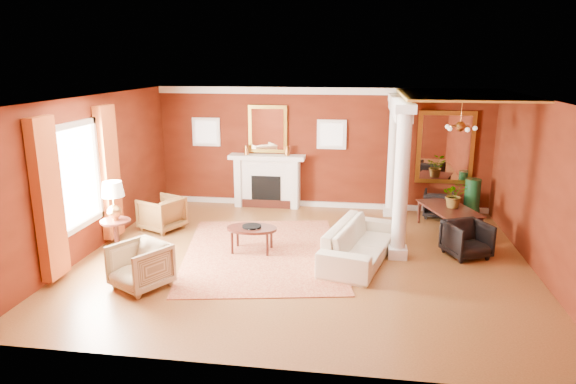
% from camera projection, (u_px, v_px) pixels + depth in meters
% --- Properties ---
extents(ground, '(8.00, 8.00, 0.00)m').
position_uv_depth(ground, '(304.00, 258.00, 9.41)').
color(ground, brown).
rests_on(ground, ground).
extents(room_shell, '(8.04, 7.04, 2.92)m').
position_uv_depth(room_shell, '(305.00, 150.00, 8.90)').
color(room_shell, '#621F0D').
rests_on(room_shell, ground).
extents(fireplace, '(1.85, 0.42, 1.29)m').
position_uv_depth(fireplace, '(267.00, 181.00, 12.61)').
color(fireplace, white).
rests_on(fireplace, ground).
extents(overmantel_mirror, '(0.95, 0.07, 1.15)m').
position_uv_depth(overmantel_mirror, '(268.00, 129.00, 12.42)').
color(overmantel_mirror, gold).
rests_on(overmantel_mirror, fireplace).
extents(flank_window_left, '(0.70, 0.07, 0.70)m').
position_uv_depth(flank_window_left, '(206.00, 132.00, 12.68)').
color(flank_window_left, white).
rests_on(flank_window_left, room_shell).
extents(flank_window_right, '(0.70, 0.07, 0.70)m').
position_uv_depth(flank_window_right, '(332.00, 134.00, 12.24)').
color(flank_window_right, white).
rests_on(flank_window_right, room_shell).
extents(left_window, '(0.21, 2.55, 2.60)m').
position_uv_depth(left_window, '(81.00, 183.00, 9.03)').
color(left_window, white).
rests_on(left_window, room_shell).
extents(column_front, '(0.36, 0.36, 2.80)m').
position_uv_depth(column_front, '(401.00, 182.00, 9.10)').
color(column_front, white).
rests_on(column_front, ground).
extents(column_back, '(0.36, 0.36, 2.80)m').
position_uv_depth(column_back, '(394.00, 155.00, 11.68)').
color(column_back, white).
rests_on(column_back, ground).
extents(header_beam, '(0.30, 3.20, 0.32)m').
position_uv_depth(header_beam, '(399.00, 106.00, 10.33)').
color(header_beam, white).
rests_on(header_beam, column_front).
extents(amber_ceiling, '(2.30, 3.40, 0.04)m').
position_uv_depth(amber_ceiling, '(461.00, 95.00, 9.96)').
color(amber_ceiling, gold).
rests_on(amber_ceiling, room_shell).
extents(dining_mirror, '(1.30, 0.07, 1.70)m').
position_uv_depth(dining_mirror, '(445.00, 148.00, 11.91)').
color(dining_mirror, gold).
rests_on(dining_mirror, room_shell).
extents(chandelier, '(0.60, 0.62, 0.75)m').
position_uv_depth(chandelier, '(460.00, 127.00, 10.16)').
color(chandelier, '#B97B3A').
rests_on(chandelier, room_shell).
extents(crown_trim, '(8.00, 0.08, 0.16)m').
position_uv_depth(crown_trim, '(322.00, 91.00, 12.01)').
color(crown_trim, white).
rests_on(crown_trim, room_shell).
extents(base_trim, '(8.00, 0.08, 0.12)m').
position_uv_depth(base_trim, '(320.00, 204.00, 12.71)').
color(base_trim, white).
rests_on(base_trim, ground).
extents(rug, '(3.52, 4.29, 0.02)m').
position_uv_depth(rug, '(263.00, 253.00, 9.67)').
color(rug, maroon).
rests_on(rug, ground).
extents(sofa, '(1.22, 2.40, 0.90)m').
position_uv_depth(sofa, '(360.00, 236.00, 9.22)').
color(sofa, '#F5EBCE').
rests_on(sofa, ground).
extents(armchair_leopard, '(0.97, 1.00, 0.79)m').
position_uv_depth(armchair_leopard, '(162.00, 212.00, 10.90)').
color(armchair_leopard, black).
rests_on(armchair_leopard, ground).
extents(armchair_stripe, '(1.04, 1.02, 0.80)m').
position_uv_depth(armchair_stripe, '(140.00, 264.00, 8.11)').
color(armchair_stripe, tan).
rests_on(armchair_stripe, ground).
extents(coffee_table, '(0.95, 0.95, 0.48)m').
position_uv_depth(coffee_table, '(252.00, 230.00, 9.63)').
color(coffee_table, black).
rests_on(coffee_table, ground).
extents(coffee_book, '(0.16, 0.06, 0.22)m').
position_uv_depth(coffee_book, '(248.00, 223.00, 9.53)').
color(coffee_book, black).
rests_on(coffee_book, coffee_table).
extents(side_table, '(0.55, 0.55, 1.38)m').
position_uv_depth(side_table, '(114.00, 206.00, 9.45)').
color(side_table, black).
rests_on(side_table, ground).
extents(dining_table, '(0.99, 1.60, 0.84)m').
position_uv_depth(dining_table, '(450.00, 213.00, 10.75)').
color(dining_table, black).
rests_on(dining_table, ground).
extents(dining_chair_near, '(0.92, 0.90, 0.73)m').
position_uv_depth(dining_chair_near, '(467.00, 238.00, 9.41)').
color(dining_chair_near, black).
rests_on(dining_chair_near, ground).
extents(dining_chair_far, '(0.75, 0.71, 0.67)m').
position_uv_depth(dining_chair_far, '(438.00, 203.00, 11.80)').
color(dining_chair_far, black).
rests_on(dining_chair_far, ground).
extents(green_urn, '(0.39, 0.39, 0.94)m').
position_uv_depth(green_urn, '(471.00, 203.00, 11.69)').
color(green_urn, '#133C1C').
rests_on(green_urn, ground).
extents(potted_plant, '(0.50, 0.55, 0.43)m').
position_uv_depth(potted_plant, '(456.00, 183.00, 10.61)').
color(potted_plant, '#26591E').
rests_on(potted_plant, dining_table).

